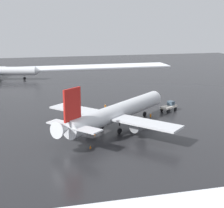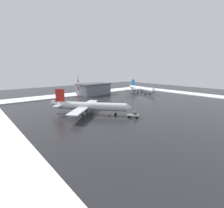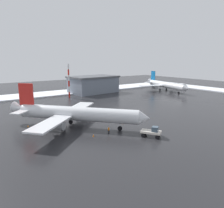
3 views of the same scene
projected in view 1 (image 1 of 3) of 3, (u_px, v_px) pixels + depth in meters
name	position (u px, v px, depth m)	size (l,w,h in m)	color
ground_plane	(68.00, 100.00, 100.84)	(240.00, 240.00, 0.00)	#232326
snow_bank_left	(52.00, 68.00, 163.94)	(14.00, 116.00, 0.53)	white
airplane_parked_starboard	(117.00, 112.00, 73.37)	(28.78, 30.98, 11.25)	silver
pushback_tug	(169.00, 106.00, 88.43)	(4.29, 5.07, 2.50)	silver
ground_crew_beside_wing	(105.00, 107.00, 88.75)	(0.36, 0.36, 1.71)	black
ground_crew_near_tug	(150.00, 116.00, 80.24)	(0.36, 0.36, 1.71)	black
traffic_cone_near_nose	(155.00, 124.00, 76.49)	(0.36, 0.36, 0.55)	orange
traffic_cone_mid_line	(95.00, 134.00, 70.33)	(0.36, 0.36, 0.55)	orange
traffic_cone_wingtip_side	(90.00, 147.00, 63.01)	(0.36, 0.36, 0.55)	orange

